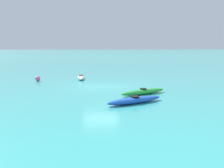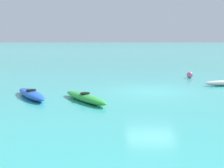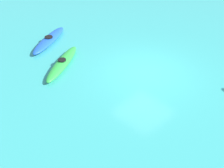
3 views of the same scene
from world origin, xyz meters
name	(u,v)px [view 1 (image 1 of 3)]	position (x,y,z in m)	size (l,w,h in m)	color
ground_plane	(101,87)	(0.00, 0.00, 0.00)	(600.00, 600.00, 0.00)	#38ADA8
kayak_white	(81,77)	(-4.70, -1.66, 0.16)	(2.90, 0.78, 0.37)	white
kayak_blue	(135,100)	(5.76, 1.61, 0.16)	(2.22, 3.30, 0.37)	blue
kayak_green	(143,92)	(3.27, 2.52, 0.16)	(2.29, 3.25, 0.37)	green
buoy_pink	(38,79)	(-3.48, -5.23, 0.21)	(0.43, 0.43, 0.43)	pink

